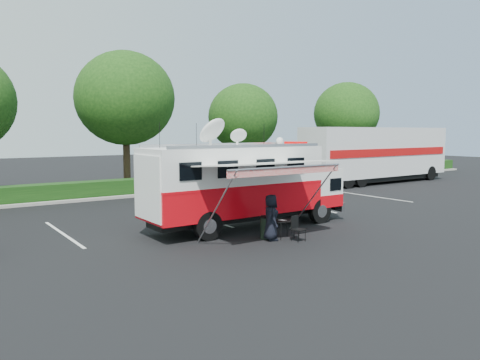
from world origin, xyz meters
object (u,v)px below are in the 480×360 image
object	(u,v)px
command_truck	(246,183)
trash_bin	(267,227)
folding_table	(284,221)
semi_trailer	(377,154)

from	to	relation	value
command_truck	trash_bin	distance (m)	2.52
folding_table	trash_bin	xyz separation A→B (m)	(-0.56, 0.30, -0.20)
command_truck	folding_table	distance (m)	2.63
semi_trailer	trash_bin	bearing A→B (deg)	-151.61
command_truck	folding_table	world-z (taller)	command_truck
trash_bin	folding_table	bearing A→B (deg)	-28.72
command_truck	trash_bin	bearing A→B (deg)	-103.55
folding_table	semi_trailer	size ratio (longest dim) A/B	0.07
folding_table	semi_trailer	xyz separation A→B (m)	(17.80, 10.22, 1.59)
trash_bin	semi_trailer	size ratio (longest dim) A/B	0.06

